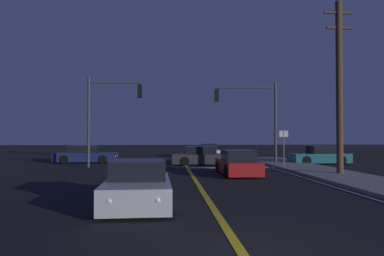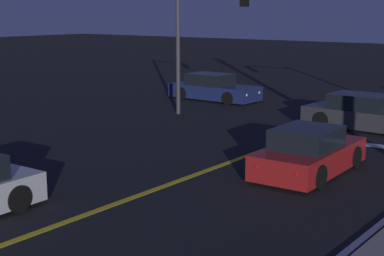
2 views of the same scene
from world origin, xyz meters
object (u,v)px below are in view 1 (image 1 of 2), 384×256
(utility_pole_right, at_px, (339,86))
(car_mid_block_white, at_px, (209,152))
(street_sign_corner, at_px, (284,142))
(traffic_signal_near_right, at_px, (254,109))
(traffic_signal_far_left, at_px, (107,107))
(car_parked_curb_silver, at_px, (138,186))
(car_distant_tail_navy, at_px, (85,155))
(car_lead_oncoming_red, at_px, (238,164))
(car_following_oncoming_teal, at_px, (320,156))
(car_side_waiting_charcoal, at_px, (204,157))

(utility_pole_right, bearing_deg, car_mid_block_white, 106.13)
(car_mid_block_white, distance_m, street_sign_corner, 12.54)
(traffic_signal_near_right, relative_size, utility_pole_right, 0.65)
(utility_pole_right, height_order, street_sign_corner, utility_pole_right)
(traffic_signal_near_right, height_order, traffic_signal_far_left, traffic_signal_far_left)
(car_parked_curb_silver, relative_size, car_distant_tail_navy, 0.91)
(car_parked_curb_silver, xyz_separation_m, traffic_signal_far_left, (-3.10, 13.63, 3.42))
(car_lead_oncoming_red, xyz_separation_m, traffic_signal_near_right, (2.49, 6.80, 3.43))
(car_distant_tail_navy, distance_m, street_sign_corner, 15.07)
(car_lead_oncoming_red, relative_size, traffic_signal_near_right, 0.70)
(car_parked_curb_silver, relative_size, car_following_oncoming_teal, 0.99)
(car_side_waiting_charcoal, height_order, car_lead_oncoming_red, same)
(car_distant_tail_navy, bearing_deg, car_lead_oncoming_red, 47.06)
(car_lead_oncoming_red, distance_m, traffic_signal_near_right, 8.01)
(traffic_signal_near_right, bearing_deg, car_lead_oncoming_red, 69.89)
(car_side_waiting_charcoal, distance_m, car_following_oncoming_teal, 8.76)
(car_following_oncoming_teal, distance_m, traffic_signal_near_right, 6.21)
(car_side_waiting_charcoal, distance_m, utility_pole_right, 10.94)
(car_following_oncoming_teal, relative_size, traffic_signal_near_right, 0.73)
(traffic_signal_near_right, xyz_separation_m, traffic_signal_far_left, (-10.22, -1.40, -0.01))
(car_mid_block_white, bearing_deg, street_sign_corner, -71.16)
(traffic_signal_far_left, bearing_deg, car_lead_oncoming_red, -34.93)
(car_mid_block_white, xyz_separation_m, utility_pole_right, (4.88, -16.86, 4.12))
(car_following_oncoming_teal, height_order, utility_pole_right, utility_pole_right)
(car_distant_tail_navy, height_order, utility_pole_right, utility_pole_right)
(car_mid_block_white, xyz_separation_m, street_sign_corner, (3.48, -12.00, 1.08))
(car_side_waiting_charcoal, relative_size, utility_pole_right, 0.52)
(car_parked_curb_silver, bearing_deg, street_sign_corner, -126.22)
(car_side_waiting_charcoal, xyz_separation_m, street_sign_corner, (4.91, -3.07, 1.08))
(car_side_waiting_charcoal, relative_size, traffic_signal_far_left, 0.79)
(car_lead_oncoming_red, xyz_separation_m, car_parked_curb_silver, (-4.63, -8.23, 0.00))
(car_parked_curb_silver, bearing_deg, car_side_waiting_charcoal, -104.58)
(car_side_waiting_charcoal, xyz_separation_m, car_parked_curb_silver, (-3.50, -15.29, -0.00))
(car_parked_curb_silver, height_order, traffic_signal_far_left, traffic_signal_far_left)
(car_side_waiting_charcoal, xyz_separation_m, traffic_signal_near_right, (3.61, -0.27, 3.43))
(car_distant_tail_navy, relative_size, traffic_signal_near_right, 0.79)
(car_distant_tail_navy, xyz_separation_m, traffic_signal_near_right, (12.59, -2.93, 3.43))
(car_following_oncoming_teal, relative_size, street_sign_corner, 1.76)
(car_parked_curb_silver, height_order, car_distant_tail_navy, same)
(traffic_signal_far_left, bearing_deg, car_distant_tail_navy, 118.71)
(car_parked_curb_silver, distance_m, car_following_oncoming_teal, 19.83)
(car_lead_oncoming_red, height_order, car_parked_curb_silver, same)
(car_distant_tail_navy, height_order, car_mid_block_white, same)
(car_lead_oncoming_red, relative_size, utility_pole_right, 0.46)
(car_mid_block_white, height_order, traffic_signal_near_right, traffic_signal_near_right)
(traffic_signal_far_left, height_order, street_sign_corner, traffic_signal_far_left)
(car_mid_block_white, xyz_separation_m, traffic_signal_far_left, (-8.05, -10.60, 3.42))
(car_distant_tail_navy, bearing_deg, street_sign_corner, 68.57)
(traffic_signal_near_right, xyz_separation_m, utility_pole_right, (2.70, -7.66, 0.69))
(car_lead_oncoming_red, bearing_deg, utility_pole_right, -10.92)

